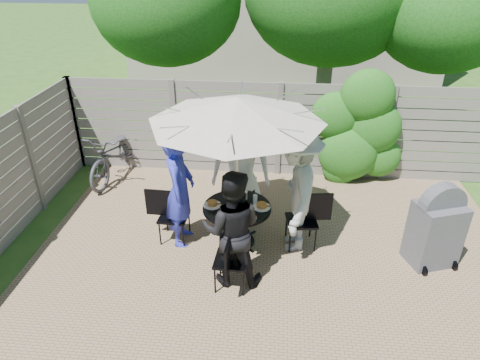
# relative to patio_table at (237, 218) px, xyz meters

# --- Properties ---
(patio_table) EXTENTS (1.01, 1.01, 0.65)m
(patio_table) POSITION_rel_patio_table_xyz_m (0.00, 0.00, 0.00)
(patio_table) COLOR black
(patio_table) RESTS_ON ground
(umbrella) EXTENTS (2.42, 2.42, 2.30)m
(umbrella) POSITION_rel_patio_table_xyz_m (0.00, 0.00, 1.68)
(umbrella) COLOR silver
(umbrella) RESTS_ON ground
(chair_back) EXTENTS (0.48, 0.72, 1.00)m
(chair_back) POSITION_rel_patio_table_xyz_m (-0.02, 0.97, -0.15)
(chair_back) COLOR black
(chair_back) RESTS_ON ground
(person_back) EXTENTS (0.95, 0.63, 1.91)m
(person_back) POSITION_rel_patio_table_xyz_m (-0.02, 0.83, 0.50)
(person_back) COLOR silver
(person_back) RESTS_ON ground
(chair_left) EXTENTS (0.63, 0.44, 0.87)m
(chair_left) POSITION_rel_patio_table_xyz_m (-0.96, -0.02, -0.19)
(chair_left) COLOR black
(chair_left) RESTS_ON ground
(person_left) EXTENTS (0.44, 0.65, 1.77)m
(person_left) POSITION_rel_patio_table_xyz_m (-0.83, -0.02, 0.43)
(person_left) COLOR #2B31BD
(person_left) RESTS_ON ground
(chair_front) EXTENTS (0.45, 0.65, 0.88)m
(chair_front) POSITION_rel_patio_table_xyz_m (0.02, -0.96, -0.19)
(chair_front) COLOR black
(chair_front) RESTS_ON ground
(person_front) EXTENTS (0.81, 0.64, 1.65)m
(person_front) POSITION_rel_patio_table_xyz_m (0.02, -0.83, 0.37)
(person_front) COLOR black
(person_front) RESTS_ON ground
(chair_right) EXTENTS (0.67, 0.49, 0.90)m
(chair_right) POSITION_rel_patio_table_xyz_m (0.96, 0.02, -0.18)
(chair_right) COLOR black
(chair_right) RESTS_ON ground
(person_right) EXTENTS (0.74, 1.25, 1.92)m
(person_right) POSITION_rel_patio_table_xyz_m (0.83, 0.02, 0.51)
(person_right) COLOR #AFB1AC
(person_right) RESTS_ON ground
(plate_back) EXTENTS (0.26, 0.26, 0.06)m
(plate_back) POSITION_rel_patio_table_xyz_m (-0.01, 0.36, 0.22)
(plate_back) COLOR white
(plate_back) RESTS_ON patio_table
(plate_left) EXTENTS (0.26, 0.26, 0.06)m
(plate_left) POSITION_rel_patio_table_xyz_m (-0.36, -0.01, 0.22)
(plate_left) COLOR white
(plate_left) RESTS_ON patio_table
(plate_front) EXTENTS (0.26, 0.26, 0.06)m
(plate_front) POSITION_rel_patio_table_xyz_m (0.01, -0.36, 0.22)
(plate_front) COLOR white
(plate_front) RESTS_ON patio_table
(plate_right) EXTENTS (0.26, 0.26, 0.06)m
(plate_right) POSITION_rel_patio_table_xyz_m (0.36, 0.01, 0.22)
(plate_right) COLOR white
(plate_right) RESTS_ON patio_table
(plate_extra) EXTENTS (0.24, 0.24, 0.06)m
(plate_extra) POSITION_rel_patio_table_xyz_m (0.19, -0.30, 0.22)
(plate_extra) COLOR white
(plate_extra) RESTS_ON patio_table
(glass_back) EXTENTS (0.07, 0.07, 0.14)m
(glass_back) POSITION_rel_patio_table_xyz_m (-0.11, 0.26, 0.27)
(glass_back) COLOR silver
(glass_back) RESTS_ON patio_table
(glass_front) EXTENTS (0.07, 0.07, 0.14)m
(glass_front) POSITION_rel_patio_table_xyz_m (0.11, -0.26, 0.27)
(glass_front) COLOR silver
(glass_front) RESTS_ON patio_table
(glass_right) EXTENTS (0.07, 0.07, 0.14)m
(glass_right) POSITION_rel_patio_table_xyz_m (0.26, 0.11, 0.27)
(glass_right) COLOR silver
(glass_right) RESTS_ON patio_table
(syrup_jug) EXTENTS (0.09, 0.09, 0.16)m
(syrup_jug) POSITION_rel_patio_table_xyz_m (-0.06, 0.05, 0.28)
(syrup_jug) COLOR #59280C
(syrup_jug) RESTS_ON patio_table
(coffee_cup) EXTENTS (0.08, 0.08, 0.12)m
(coffee_cup) POSITION_rel_patio_table_xyz_m (0.10, 0.22, 0.26)
(coffee_cup) COLOR #C6B293
(coffee_cup) RESTS_ON patio_table
(bicycle) EXTENTS (0.90, 1.91, 0.96)m
(bicycle) POSITION_rel_patio_table_xyz_m (-2.53, 1.91, 0.03)
(bicycle) COLOR #333338
(bicycle) RESTS_ON ground
(bbq_grill) EXTENTS (0.74, 0.65, 1.27)m
(bbq_grill) POSITION_rel_patio_table_xyz_m (2.77, -0.19, 0.12)
(bbq_grill) COLOR #504F54
(bbq_grill) RESTS_ON ground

